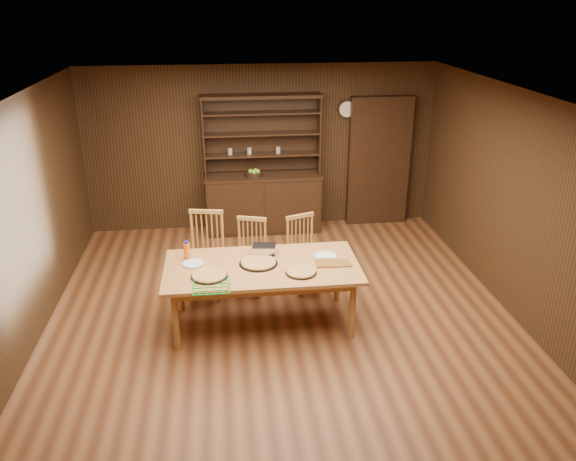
{
  "coord_description": "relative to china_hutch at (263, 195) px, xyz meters",
  "views": [
    {
      "loc": [
        -0.61,
        -5.71,
        3.57
      ],
      "look_at": [
        0.12,
        0.4,
        0.97
      ],
      "focal_mm": 35.0,
      "sensor_mm": 36.0,
      "label": 1
    }
  ],
  "objects": [
    {
      "name": "doorway",
      "position": [
        1.9,
        0.15,
        0.45
      ],
      "size": [
        1.0,
        0.18,
        2.1
      ],
      "primitive_type": "cube",
      "color": "#301D10",
      "rests_on": "floor"
    },
    {
      "name": "floor",
      "position": [
        0.0,
        -2.75,
        -0.6
      ],
      "size": [
        6.0,
        6.0,
        0.0
      ],
      "primitive_type": "plane",
      "color": "brown",
      "rests_on": "ground"
    },
    {
      "name": "pizza_right",
      "position": [
        0.18,
        -3.05,
        0.17
      ],
      "size": [
        0.35,
        0.35,
        0.04
      ],
      "color": "black",
      "rests_on": "dining_table"
    },
    {
      "name": "pizza_left",
      "position": [
        -0.82,
        -3.02,
        0.17
      ],
      "size": [
        0.4,
        0.4,
        0.04
      ],
      "color": "black",
      "rests_on": "dining_table"
    },
    {
      "name": "chair_right",
      "position": [
        0.35,
        -1.99,
        -0.07
      ],
      "size": [
        0.51,
        0.5,
        0.99
      ],
      "rotation": [
        0.0,
        0.0,
        0.34
      ],
      "color": "#C08941",
      "rests_on": "floor"
    },
    {
      "name": "wall_clock",
      "position": [
        1.35,
        0.2,
        1.3
      ],
      "size": [
        0.3,
        0.05,
        0.3
      ],
      "color": "#301D10",
      "rests_on": "room_shell"
    },
    {
      "name": "cooling_rack",
      "position": [
        -0.8,
        -3.23,
        0.16
      ],
      "size": [
        0.49,
        0.49,
        0.02
      ],
      "primitive_type": null,
      "rotation": [
        0.0,
        0.0,
        0.38
      ],
      "color": "#0B9224",
      "rests_on": "dining_table"
    },
    {
      "name": "pizza_center",
      "position": [
        -0.27,
        -2.77,
        0.17
      ],
      "size": [
        0.44,
        0.44,
        0.04
      ],
      "color": "black",
      "rests_on": "dining_table"
    },
    {
      "name": "chair_center",
      "position": [
        -0.31,
        -1.97,
        -0.08
      ],
      "size": [
        0.49,
        0.48,
        0.98
      ],
      "rotation": [
        0.0,
        0.0,
        -0.29
      ],
      "color": "#C08941",
      "rests_on": "floor"
    },
    {
      "name": "room_shell",
      "position": [
        0.0,
        -2.75,
        0.98
      ],
      "size": [
        6.0,
        6.0,
        6.0
      ],
      "color": "white",
      "rests_on": "floor"
    },
    {
      "name": "juice_bottle",
      "position": [
        -1.08,
        -2.53,
        0.25
      ],
      "size": [
        0.07,
        0.07,
        0.22
      ],
      "color": "orange",
      "rests_on": "dining_table"
    },
    {
      "name": "pot_holder_b",
      "position": [
        0.49,
        -2.85,
        0.16
      ],
      "size": [
        0.23,
        0.23,
        0.02
      ],
      "primitive_type": "cube",
      "rotation": [
        0.0,
        0.0,
        -0.05
      ],
      "color": "#B52014",
      "rests_on": "dining_table"
    },
    {
      "name": "foil_dish",
      "position": [
        -0.18,
        -2.51,
        0.21
      ],
      "size": [
        0.3,
        0.23,
        0.11
      ],
      "primitive_type": "cube",
      "rotation": [
        0.0,
        0.0,
        -0.15
      ],
      "color": "white",
      "rests_on": "dining_table"
    },
    {
      "name": "pot_holder_a",
      "position": [
        0.68,
        -2.88,
        0.16
      ],
      "size": [
        0.18,
        0.18,
        0.01
      ],
      "primitive_type": "cube",
      "rotation": [
        0.0,
        0.0,
        -0.01
      ],
      "color": "#B52014",
      "rests_on": "dining_table"
    },
    {
      "name": "dining_table",
      "position": [
        -0.23,
        -2.81,
        0.09
      ],
      "size": [
        2.19,
        1.09,
        0.75
      ],
      "color": "#B2703D",
      "rests_on": "floor"
    },
    {
      "name": "chair_left",
      "position": [
        -0.87,
        -1.99,
        -0.01
      ],
      "size": [
        0.52,
        0.51,
        1.1
      ],
      "rotation": [
        0.0,
        0.0,
        -0.19
      ],
      "color": "#C08941",
      "rests_on": "floor"
    },
    {
      "name": "plate_left",
      "position": [
        -1.0,
        -2.69,
        0.16
      ],
      "size": [
        0.25,
        0.25,
        0.02
      ],
      "color": "silver",
      "rests_on": "dining_table"
    },
    {
      "name": "fruit_bowl",
      "position": [
        -0.14,
        -0.07,
        0.39
      ],
      "size": [
        0.27,
        0.27,
        0.12
      ],
      "color": "black",
      "rests_on": "china_hutch"
    },
    {
      "name": "plate_right",
      "position": [
        0.52,
        -2.67,
        0.16
      ],
      "size": [
        0.28,
        0.28,
        0.02
      ],
      "color": "silver",
      "rests_on": "dining_table"
    },
    {
      "name": "china_hutch",
      "position": [
        0.0,
        0.0,
        0.0
      ],
      "size": [
        1.84,
        0.52,
        2.17
      ],
      "color": "#301D10",
      "rests_on": "floor"
    }
  ]
}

